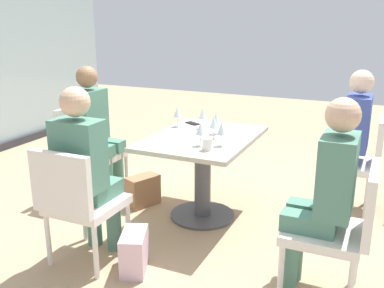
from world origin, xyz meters
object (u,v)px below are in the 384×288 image
chair_far_left (78,199)px  person_far_left (86,166)px  chair_near_window (87,146)px  person_front_left (325,190)px  dining_table_main (203,160)px  wine_glass_3 (178,112)px  chair_front_left (341,224)px  coffee_cup (207,144)px  chair_front_right (359,157)px  person_front_right (349,134)px  handbag_1 (134,252)px  wine_glass_4 (221,129)px  wine_glass_5 (203,114)px  handbag_0 (143,190)px  wine_glass_2 (216,119)px  cell_phone_on_table (192,123)px  person_near_window (95,127)px  wine_glass_1 (200,129)px  wine_glass_0 (214,123)px

chair_far_left → person_far_left: (0.11, 0.00, 0.20)m
chair_near_window → person_front_left: size_ratio=0.69×
dining_table_main → wine_glass_3: 0.52m
chair_front_left → coffee_cup: size_ratio=9.67×
chair_front_right → person_far_left: size_ratio=0.69×
person_front_right → handbag_1: 2.13m
wine_glass_4 → coffee_cup: wine_glass_4 is taller
chair_near_window → chair_far_left: 1.29m
wine_glass_5 → handbag_0: wine_glass_5 is taller
person_front_left → wine_glass_2: (0.82, 1.02, 0.16)m
wine_glass_4 → cell_phone_on_table: size_ratio=1.28×
cell_phone_on_table → chair_far_left: bearing=-159.7°
dining_table_main → wine_glass_4: size_ratio=6.06×
chair_far_left → person_near_window: bearing=30.2°
chair_near_window → person_far_left: (-0.95, -0.73, 0.20)m
wine_glass_3 → cell_phone_on_table: 0.21m
wine_glass_3 → wine_glass_1: bearing=-137.9°
person_far_left → wine_glass_2: (1.07, -0.54, 0.16)m
dining_table_main → chair_front_left: chair_front_left is taller
chair_far_left → person_near_window: person_near_window is taller
wine_glass_1 → coffee_cup: size_ratio=2.06×
cell_phone_on_table → person_front_left: bearing=-99.6°
chair_near_window → handbag_0: (0.00, -0.60, -0.36)m
chair_near_window → chair_far_left: size_ratio=1.00×
wine_glass_5 → person_front_left: bearing=-128.4°
dining_table_main → cell_phone_on_table: cell_phone_on_table is taller
chair_near_window → wine_glass_2: (0.12, -1.27, 0.37)m
chair_near_window → handbag_1: 1.51m
wine_glass_5 → handbag_0: (-0.24, 0.49, -0.72)m
wine_glass_4 → person_front_right: bearing=-43.2°
chair_front_right → wine_glass_4: bearing=133.3°
person_front_left → cell_phone_on_table: size_ratio=8.75×
person_front_left → wine_glass_1: bearing=66.2°
wine_glass_2 → handbag_0: (-0.11, 0.67, -0.72)m
coffee_cup → wine_glass_3: bearing=42.9°
dining_table_main → chair_front_right: chair_front_right is taller
person_far_left → wine_glass_5: size_ratio=6.81×
chair_front_left → wine_glass_1: bearing=68.3°
person_far_left → wine_glass_2: 1.21m
wine_glass_1 → wine_glass_3: (0.47, 0.43, 0.00)m
wine_glass_3 → handbag_1: bearing=-168.5°
dining_table_main → wine_glass_3: wine_glass_3 is taller
handbag_0 → handbag_1: bearing=-129.3°
wine_glass_2 → wine_glass_5: 0.22m
chair_near_window → wine_glass_0: size_ratio=4.70×
chair_far_left → person_near_window: size_ratio=0.69×
person_far_left → handbag_1: (-0.02, -0.38, -0.56)m
person_front_right → wine_glass_5: (-0.47, 1.19, 0.16)m
wine_glass_0 → wine_glass_5: (0.27, 0.21, 0.00)m
dining_table_main → person_near_window: person_near_window is taller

